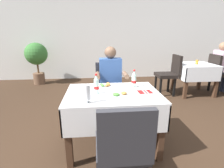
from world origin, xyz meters
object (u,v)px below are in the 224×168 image
object	(u,v)px
plate_far_diner	(106,86)
napkin_cutlery_set	(145,92)
main_dining_table	(113,105)
plate_near_camera	(120,95)
background_patron	(222,65)
cola_bottle_secondary	(134,80)
chair_far_diner_seat	(108,87)
chair_near_camera_side	(122,147)
seated_diner_far	(111,80)
cola_bottle_primary	(96,85)
background_table_tumbler	(197,62)
background_dining_table	(195,72)
potted_plant_corner	(37,57)
background_chair_left	(169,72)
background_chair_right	(219,71)
beer_glass_left	(87,93)

from	to	relation	value
plate_far_diner	napkin_cutlery_set	distance (m)	0.54
main_dining_table	plate_near_camera	xyz separation A→B (m)	(0.08, -0.14, 0.19)
background_patron	cola_bottle_secondary	bearing A→B (deg)	-147.34
chair_far_diner_seat	cola_bottle_secondary	xyz separation A→B (m)	(0.31, -0.62, 0.30)
chair_near_camera_side	plate_far_diner	bearing A→B (deg)	94.18
seated_diner_far	background_patron	distance (m)	3.08
chair_far_diner_seat	plate_far_diner	world-z (taller)	chair_far_diner_seat
cola_bottle_primary	background_table_tumbler	bearing A→B (deg)	37.34
plate_near_camera	cola_bottle_secondary	bearing A→B (deg)	54.62
chair_near_camera_side	background_patron	size ratio (longest dim) A/B	0.77
plate_far_diner	background_table_tumbler	bearing A→B (deg)	34.68
chair_near_camera_side	plate_far_diner	world-z (taller)	chair_near_camera_side
background_dining_table	potted_plant_corner	distance (m)	4.31
chair_far_diner_seat	seated_diner_far	distance (m)	0.19
seated_diner_far	background_dining_table	bearing A→B (deg)	27.87
chair_far_diner_seat	background_table_tumbler	world-z (taller)	chair_far_diner_seat
cola_bottle_primary	background_table_tumbler	xyz separation A→B (m)	(2.39, 1.82, -0.05)
plate_far_diner	background_table_tumbler	distance (m)	2.76
plate_near_camera	background_patron	world-z (taller)	background_patron
napkin_cutlery_set	background_chair_left	size ratio (longest dim) A/B	0.20
background_chair_right	seated_diner_far	bearing A→B (deg)	-157.79
plate_near_camera	cola_bottle_primary	size ratio (longest dim) A/B	1.00
cola_bottle_secondary	potted_plant_corner	bearing A→B (deg)	127.20
cola_bottle_primary	background_chair_left	size ratio (longest dim) A/B	0.26
plate_far_diner	cola_bottle_secondary	size ratio (longest dim) A/B	1.01
plate_near_camera	background_table_tumbler	size ratio (longest dim) A/B	2.26
background_patron	potted_plant_corner	size ratio (longest dim) A/B	1.04
plate_far_diner	background_table_tumbler	xyz separation A→B (m)	(2.27, 1.57, 0.04)
chair_far_diner_seat	potted_plant_corner	distance (m)	3.01
cola_bottle_primary	background_dining_table	world-z (taller)	cola_bottle_primary
plate_far_diner	beer_glass_left	xyz separation A→B (m)	(-0.22, -0.53, 0.09)
chair_near_camera_side	cola_bottle_primary	world-z (taller)	cola_bottle_primary
chair_near_camera_side	background_patron	distance (m)	3.93
chair_near_camera_side	cola_bottle_secondary	xyz separation A→B (m)	(0.31, 1.01, 0.30)
chair_far_diner_seat	background_chair_left	xyz separation A→B (m)	(1.56, 1.04, 0.00)
plate_far_diner	chair_far_diner_seat	bearing A→B (deg)	82.65
plate_near_camera	plate_far_diner	bearing A→B (deg)	112.77
background_chair_right	background_table_tumbler	size ratio (longest dim) A/B	8.82
chair_near_camera_side	potted_plant_corner	distance (m)	4.38
chair_far_diner_seat	plate_near_camera	distance (m)	0.97
background_chair_left	background_chair_right	xyz separation A→B (m)	(1.28, 0.00, 0.00)
plate_near_camera	main_dining_table	bearing A→B (deg)	119.10
main_dining_table	chair_far_diner_seat	size ratio (longest dim) A/B	1.20
main_dining_table	beer_glass_left	xyz separation A→B (m)	(-0.30, -0.31, 0.28)
main_dining_table	chair_near_camera_side	size ratio (longest dim) A/B	1.20
seated_diner_far	background_chair_right	size ratio (longest dim) A/B	1.30
cola_bottle_primary	background_chair_right	distance (m)	3.59
plate_far_diner	cola_bottle_secondary	xyz separation A→B (m)	(0.39, -0.03, 0.09)
background_patron	background_chair_left	bearing A→B (deg)	-180.00
plate_far_diner	main_dining_table	bearing A→B (deg)	-71.37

